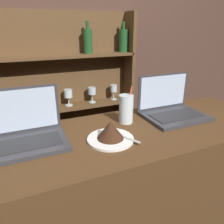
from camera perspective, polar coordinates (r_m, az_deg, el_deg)
name	(u,v)px	position (r m, az deg, el deg)	size (l,w,h in m)	color
back_wall	(52,50)	(1.86, -15.47, 15.25)	(7.00, 0.06, 2.70)	#4C3328
back_shelf	(70,110)	(1.91, -11.03, 0.54)	(1.14, 0.18, 1.64)	brown
laptop_near	(23,132)	(0.98, -22.29, -4.93)	(0.34, 0.23, 0.22)	#333338
laptop_far	(171,108)	(1.23, 15.13, 1.09)	(0.32, 0.24, 0.21)	#333338
cake_plate	(110,133)	(0.93, -0.40, -5.40)	(0.20, 0.20, 0.09)	white
water_glass	(126,109)	(1.09, 3.68, 0.80)	(0.07, 0.07, 0.19)	silver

